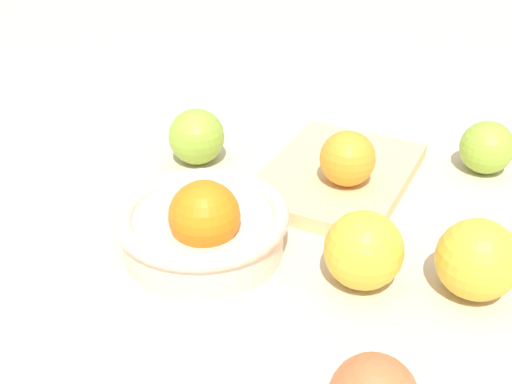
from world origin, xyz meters
The scene contains 9 objects.
ground_plane centered at (0.00, 0.00, 0.00)m, with size 2.40×2.40×0.00m, color beige.
bowl centered at (-0.13, 0.06, 0.04)m, with size 0.19×0.19×0.10m.
cutting_board centered at (0.08, 0.00, 0.01)m, with size 0.24×0.17×0.02m, color #DBB77F.
orange_on_board centered at (0.05, -0.02, 0.05)m, with size 0.07×0.07×0.07m, color orange.
knife centered at (0.13, 0.00, 0.02)m, with size 0.15×0.06×0.01m.
apple_front_left centered at (-0.10, -0.10, 0.04)m, with size 0.08×0.08×0.08m, color gold.
apple_front_left_2 centered at (-0.06, -0.20, 0.04)m, with size 0.08×0.08×0.08m, color gold.
apple_back_right centered at (0.03, 0.19, 0.04)m, with size 0.08×0.08×0.08m, color #8EB738.
apple_front_right centered at (0.20, -0.16, 0.03)m, with size 0.07×0.07×0.07m, color #8EB738.
Camera 1 is at (-0.58, -0.26, 0.40)m, focal length 43.46 mm.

